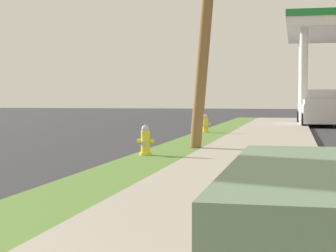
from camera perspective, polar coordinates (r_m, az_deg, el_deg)
fire_hydrant_second at (r=14.17m, az=-2.23°, el=-1.57°), size 0.42×0.38×0.74m
fire_hydrant_third at (r=23.48m, az=3.68°, el=0.15°), size 0.42×0.37×0.74m
truck_silver_at_far_bay at (r=32.40m, az=14.63°, el=1.62°), size 2.37×5.49×1.97m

